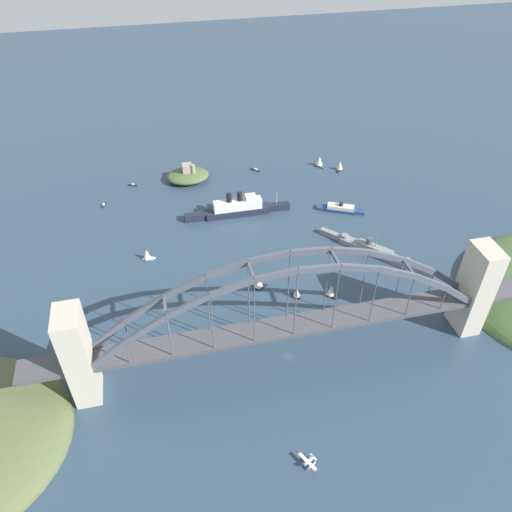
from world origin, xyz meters
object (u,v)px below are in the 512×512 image
seaplane_taxiing_near_bridge (308,462)px  small_boat_6 (297,293)px  small_boat_4 (104,205)px  small_boat_7 (319,161)px  ocean_liner (237,208)px  small_boat_5 (331,291)px  small_boat_1 (340,166)px  small_boat_0 (259,282)px  small_boat_3 (255,170)px  harbor_ferry_steamer (340,208)px  harbor_arch_bridge (290,319)px  small_boat_8 (133,185)px  small_boat_2 (147,254)px  fort_island_mid_harbor (188,175)px  naval_cruiser (374,250)px

seaplane_taxiing_near_bridge → small_boat_6: (25.90, 107.13, 2.00)m
small_boat_4 → small_boat_7: size_ratio=0.72×
ocean_liner → small_boat_5: size_ratio=9.09×
small_boat_5 → small_boat_1: bearing=67.8°
small_boat_0 → small_boat_3: small_boat_0 is taller
harbor_ferry_steamer → small_boat_5: bearing=-113.8°
ocean_liner → harbor_ferry_steamer: bearing=-9.1°
harbor_arch_bridge → small_boat_7: 219.33m
small_boat_4 → small_boat_8: small_boat_4 is taller
small_boat_2 → fort_island_mid_harbor: bearing=68.0°
ocean_liner → small_boat_1: ocean_liner is taller
seaplane_taxiing_near_bridge → small_boat_6: bearing=76.4°
seaplane_taxiing_near_bridge → small_boat_2: bearing=110.8°
small_boat_5 → fort_island_mid_harbor: bearing=113.6°
harbor_arch_bridge → ocean_liner: size_ratio=3.36×
small_boat_0 → seaplane_taxiing_near_bridge: bearing=-92.3°
small_boat_0 → small_boat_5: bearing=-22.5°
small_boat_4 → small_boat_8: 34.37m
fort_island_mid_harbor → ocean_liner: bearing=-62.7°
ocean_liner → fort_island_mid_harbor: bearing=117.3°
harbor_ferry_steamer → small_boat_0: (-81.69, -71.34, 2.66)m
harbor_ferry_steamer → small_boat_5: size_ratio=4.02×
small_boat_6 → small_boat_8: 185.32m
ocean_liner → small_boat_4: ocean_liner is taller
harbor_arch_bridge → small_boat_4: bearing=119.5°
seaplane_taxiing_near_bridge → small_boat_3: size_ratio=1.32×
seaplane_taxiing_near_bridge → small_boat_3: seaplane_taxiing_near_bridge is taller
small_boat_1 → small_boat_4: bearing=-176.6°
harbor_arch_bridge → small_boat_4: size_ratio=35.67×
naval_cruiser → small_boat_2: naval_cruiser is taller
harbor_arch_bridge → small_boat_8: 219.43m
harbor_ferry_steamer → small_boat_4: bearing=164.9°
harbor_arch_bridge → small_boat_8: (-77.56, 203.24, -28.74)m
small_boat_2 → small_boat_7: size_ratio=0.89×
harbor_arch_bridge → small_boat_1: (100.03, 189.80, -25.05)m
small_boat_2 → small_boat_0: bearing=-33.4°
fort_island_mid_harbor → small_boat_5: size_ratio=3.93×
naval_cruiser → seaplane_taxiing_near_bridge: 164.43m
seaplane_taxiing_near_bridge → small_boat_6: small_boat_6 is taller
small_boat_5 → ocean_liner: bearing=111.3°
naval_cruiser → small_boat_2: size_ratio=7.02×
ocean_liner → small_boat_6: bearing=-79.5°
small_boat_0 → small_boat_7: 167.50m
small_boat_0 → small_boat_7: bearing=58.2°
small_boat_2 → small_boat_5: 126.61m
ocean_liner → harbor_arch_bridge: bearing=-89.8°
small_boat_6 → naval_cruiser: bearing=25.0°
naval_cruiser → small_boat_1: (17.68, 115.33, 1.55)m
small_boat_0 → small_boat_1: (103.34, 131.47, -0.39)m
small_boat_4 → small_boat_5: small_boat_5 is taller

